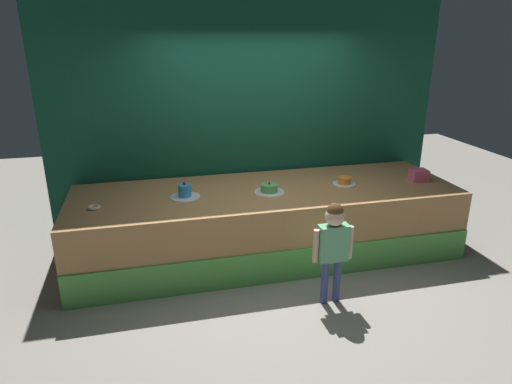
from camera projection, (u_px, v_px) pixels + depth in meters
ground_plane at (283, 281)px, 4.72m from camera, size 12.00×12.00×0.00m
stage_platform at (267, 222)px, 5.21m from camera, size 4.34×1.38×0.79m
curtain_backdrop at (251, 111)px, 5.54m from camera, size 4.89×0.08×3.10m
child_figure at (333, 240)px, 4.15m from camera, size 0.39×0.18×1.02m
pink_box at (419, 175)px, 5.35m from camera, size 0.20×0.18×0.14m
donut at (94, 207)px, 4.51m from camera, size 0.12×0.12×0.03m
cake_left at (185, 192)px, 4.82m from camera, size 0.32×0.32×0.18m
cake_center at (269, 189)px, 4.97m from camera, size 0.34×0.34×0.12m
cake_right at (344, 181)px, 5.23m from camera, size 0.26×0.26×0.09m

